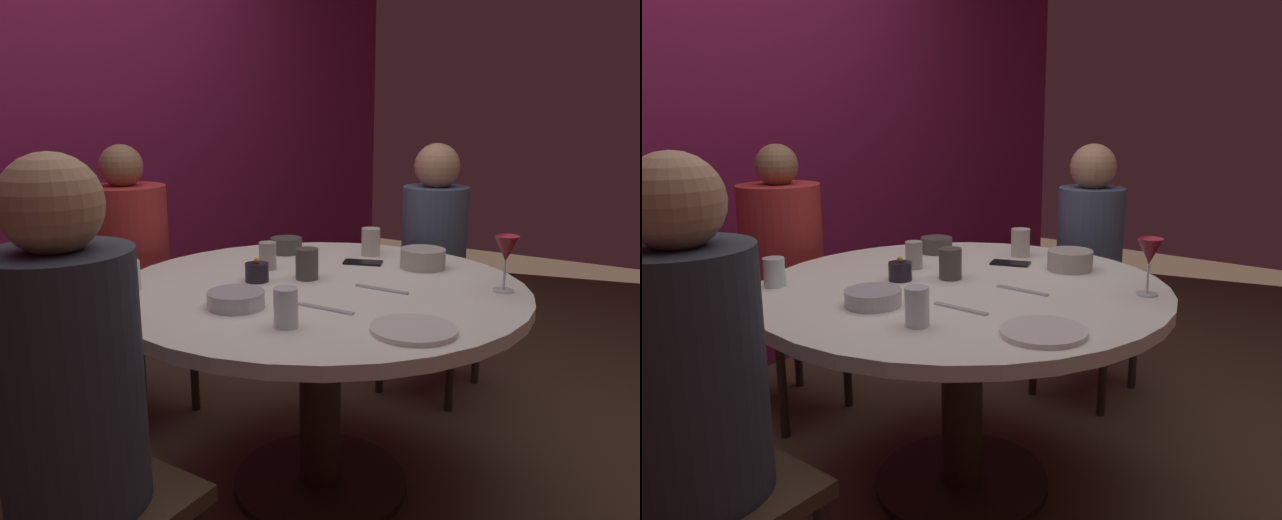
# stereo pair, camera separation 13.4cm
# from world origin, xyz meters

# --- Properties ---
(ground_plane) EXTENTS (8.00, 8.00, 0.00)m
(ground_plane) POSITION_xyz_m (0.00, 0.00, 0.00)
(ground_plane) COLOR #4C3828
(back_wall) EXTENTS (6.00, 0.10, 2.60)m
(back_wall) POSITION_xyz_m (0.00, 1.47, 1.30)
(back_wall) COLOR maroon
(back_wall) RESTS_ON ground
(dining_table) EXTENTS (1.33, 1.33, 0.73)m
(dining_table) POSITION_xyz_m (0.00, 0.00, 0.58)
(dining_table) COLOR silver
(dining_table) RESTS_ON ground
(seated_diner_left) EXTENTS (0.40, 0.40, 1.20)m
(seated_diner_left) POSITION_xyz_m (-0.92, 0.00, 0.74)
(seated_diner_left) COLOR #3F2D1E
(seated_diner_left) RESTS_ON ground
(seated_diner_back) EXTENTS (0.40, 0.40, 1.15)m
(seated_diner_back) POSITION_xyz_m (0.00, 0.93, 0.71)
(seated_diner_back) COLOR #3F2D1E
(seated_diner_back) RESTS_ON ground
(seated_diner_right) EXTENTS (0.40, 0.40, 1.14)m
(seated_diner_right) POSITION_xyz_m (0.94, 0.00, 0.71)
(seated_diner_right) COLOR #3F2D1E
(seated_diner_right) RESTS_ON ground
(candle_holder) EXTENTS (0.08, 0.08, 0.08)m
(candle_holder) POSITION_xyz_m (-0.08, 0.19, 0.76)
(candle_holder) COLOR black
(candle_holder) RESTS_ON dining_table
(wine_glass) EXTENTS (0.08, 0.08, 0.18)m
(wine_glass) POSITION_xyz_m (0.24, -0.52, 0.86)
(wine_glass) COLOR silver
(wine_glass) RESTS_ON dining_table
(dinner_plate) EXTENTS (0.22, 0.22, 0.01)m
(dinner_plate) POSITION_xyz_m (-0.25, -0.44, 0.74)
(dinner_plate) COLOR silver
(dinner_plate) RESTS_ON dining_table
(cell_phone) EXTENTS (0.11, 0.16, 0.01)m
(cell_phone) POSITION_xyz_m (0.32, 0.02, 0.73)
(cell_phone) COLOR black
(cell_phone) RESTS_ON dining_table
(bowl_serving_large) EXTENTS (0.16, 0.16, 0.05)m
(bowl_serving_large) POSITION_xyz_m (-0.33, 0.07, 0.75)
(bowl_serving_large) COLOR #B7B7BC
(bowl_serving_large) RESTS_ON dining_table
(bowl_salad_center) EXTENTS (0.16, 0.16, 0.07)m
(bowl_salad_center) POSITION_xyz_m (0.38, -0.19, 0.76)
(bowl_salad_center) COLOR #B2ADA3
(bowl_salad_center) RESTS_ON dining_table
(bowl_small_white) EXTENTS (0.12, 0.12, 0.06)m
(bowl_small_white) POSITION_xyz_m (0.31, 0.36, 0.76)
(bowl_small_white) COLOR #4C4742
(bowl_small_white) RESTS_ON dining_table
(cup_near_candle) EXTENTS (0.06, 0.06, 0.10)m
(cup_near_candle) POSITION_xyz_m (-0.39, -0.15, 0.78)
(cup_near_candle) COLOR silver
(cup_near_candle) RESTS_ON dining_table
(cup_by_left_diner) EXTENTS (0.08, 0.08, 0.10)m
(cup_by_left_diner) POSITION_xyz_m (0.03, 0.07, 0.78)
(cup_by_left_diner) COLOR #4C4742
(cup_by_left_diner) RESTS_ON dining_table
(cup_by_right_diner) EXTENTS (0.07, 0.07, 0.11)m
(cup_by_right_diner) POSITION_xyz_m (0.45, 0.06, 0.78)
(cup_by_right_diner) COLOR beige
(cup_by_right_diner) RESTS_ON dining_table
(cup_center_front) EXTENTS (0.07, 0.07, 0.09)m
(cup_center_front) POSITION_xyz_m (-0.38, 0.46, 0.77)
(cup_center_front) COLOR silver
(cup_center_front) RESTS_ON dining_table
(cup_far_edge) EXTENTS (0.06, 0.06, 0.10)m
(cup_far_edge) POSITION_xyz_m (0.06, 0.26, 0.78)
(cup_far_edge) COLOR #B2ADA3
(cup_far_edge) RESTS_ON dining_table
(fork_near_plate) EXTENTS (0.02, 0.18, 0.01)m
(fork_near_plate) POSITION_xyz_m (0.05, -0.20, 0.73)
(fork_near_plate) COLOR #B7B7BC
(fork_near_plate) RESTS_ON dining_table
(knife_near_plate) EXTENTS (0.02, 0.18, 0.01)m
(knife_near_plate) POSITION_xyz_m (-0.21, -0.16, 0.73)
(knife_near_plate) COLOR #B7B7BC
(knife_near_plate) RESTS_ON dining_table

